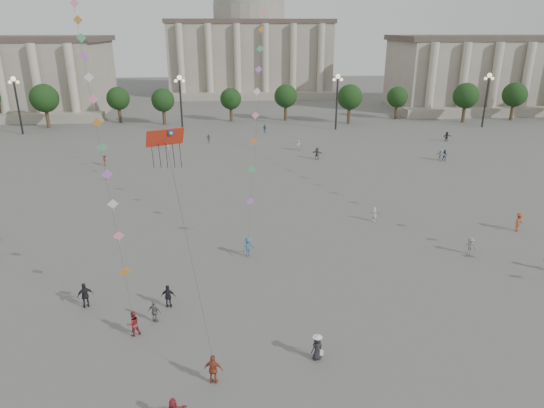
{
  "coord_description": "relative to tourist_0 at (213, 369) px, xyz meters",
  "views": [
    {
      "loc": [
        -4.62,
        -23.96,
        19.1
      ],
      "look_at": [
        -1.95,
        12.0,
        5.89
      ],
      "focal_mm": 32.0,
      "sensor_mm": 36.0,
      "label": 1
    }
  ],
  "objects": [
    {
      "name": "person_crowd_9",
      "position": [
        38.8,
        59.45,
        -0.07
      ],
      "size": [
        1.65,
        0.77,
        1.71
      ],
      "primitive_type": "imported",
      "rotation": [
        0.0,
        0.0,
        0.17
      ],
      "color": "black",
      "rests_on": "ground"
    },
    {
      "name": "person_crowd_12",
      "position": [
        13.88,
        48.82,
        0.01
      ],
      "size": [
        1.78,
        1.35,
        1.87
      ],
      "primitive_type": "imported",
      "rotation": [
        0.0,
        0.0,
        2.62
      ],
      "color": "#57585C",
      "rests_on": "ground"
    },
    {
      "name": "person_crowd_7",
      "position": [
        32.39,
        46.58,
        -0.05
      ],
      "size": [
        1.49,
        1.53,
        1.75
      ],
      "primitive_type": "imported",
      "rotation": [
        0.0,
        0.0,
        2.33
      ],
      "color": "beige",
      "rests_on": "ground"
    },
    {
      "name": "person_crowd_0",
      "position": [
        7.07,
        69.32,
        -0.13
      ],
      "size": [
        0.95,
        0.91,
        1.59
      ],
      "primitive_type": "imported",
      "rotation": [
        0.0,
        0.0,
        0.74
      ],
      "color": "#344A76",
      "rests_on": "ground"
    },
    {
      "name": "kite_flyer_0",
      "position": [
        -5.4,
        4.99,
        -0.05
      ],
      "size": [
        1.05,
        0.97,
        1.74
      ],
      "primitive_type": "imported",
      "rotation": [
        0.0,
        0.0,
        3.6
      ],
      "color": "maroon",
      "rests_on": "ground"
    },
    {
      "name": "tourist_3",
      "position": [
        -4.25,
        6.44,
        -0.13
      ],
      "size": [
        1.01,
        0.73,
        1.6
      ],
      "primitive_type": "imported",
      "rotation": [
        0.0,
        0.0,
        2.73
      ],
      "color": "slate",
      "rests_on": "ground"
    },
    {
      "name": "lamp_post_mid_west",
      "position": [
        -8.74,
        71.32,
        6.43
      ],
      "size": [
        2.0,
        0.9,
        10.65
      ],
      "color": "#262628",
      "rests_on": "ground"
    },
    {
      "name": "hat_person",
      "position": [
        6.2,
        1.66,
        -0.07
      ],
      "size": [
        0.94,
        0.84,
        1.69
      ],
      "color": "black",
      "rests_on": "ground"
    },
    {
      "name": "lamp_post_mid_east",
      "position": [
        21.26,
        71.32,
        6.43
      ],
      "size": [
        2.0,
        0.9,
        10.65
      ],
      "color": "#262628",
      "rests_on": "ground"
    },
    {
      "name": "lamp_post_far_east",
      "position": [
        51.26,
        71.32,
        6.43
      ],
      "size": [
        2.0,
        0.9,
        10.65
      ],
      "color": "#262628",
      "rests_on": "ground"
    },
    {
      "name": "tourist_1",
      "position": [
        -3.55,
        8.26,
        -0.04
      ],
      "size": [
        1.08,
        0.55,
        1.77
      ],
      "primitive_type": "imported",
      "rotation": [
        0.0,
        0.0,
        3.03
      ],
      "color": "black",
      "rests_on": "ground"
    },
    {
      "name": "person_crowd_8",
      "position": [
        29.29,
        19.75,
        0.04
      ],
      "size": [
        1.44,
        1.3,
        1.94
      ],
      "primitive_type": "imported",
      "rotation": [
        0.0,
        0.0,
        0.6
      ],
      "color": "#984329",
      "rests_on": "ground"
    },
    {
      "name": "dragon_kite",
      "position": [
        -2.43,
        5.06,
        11.48
      ],
      "size": [
        2.34,
        3.27,
        12.86
      ],
      "color": "#A92512",
      "rests_on": "ground"
    },
    {
      "name": "hall_central",
      "position": [
        6.26,
        130.54,
        13.31
      ],
      "size": [
        48.3,
        34.3,
        35.5
      ],
      "color": "gray",
      "rests_on": "ground"
    },
    {
      "name": "person_crowd_18",
      "position": [
        33.01,
        46.54,
        -0.08
      ],
      "size": [
        1.04,
        1.01,
        1.68
      ],
      "primitive_type": "imported",
      "rotation": [
        0.0,
        0.0,
        5.6
      ],
      "color": "#314B70",
      "rests_on": "ground"
    },
    {
      "name": "lamp_post_far_west",
      "position": [
        -38.74,
        71.32,
        6.43
      ],
      "size": [
        2.0,
        0.9,
        10.65
      ],
      "color": "#262628",
      "rests_on": "ground"
    },
    {
      "name": "person_crowd_16",
      "position": [
        -3.24,
        61.35,
        -0.14
      ],
      "size": [
        0.99,
        0.64,
        1.57
      ],
      "primitive_type": "imported",
      "rotation": [
        0.0,
        0.0,
        5.98
      ],
      "color": "slate",
      "rests_on": "ground"
    },
    {
      "name": "person_crowd_4",
      "position": [
        11.71,
        54.72,
        -0.07
      ],
      "size": [
        1.63,
        1.19,
        1.7
      ],
      "primitive_type": "imported",
      "rotation": [
        0.0,
        0.0,
        3.63
      ],
      "color": "silver",
      "rests_on": "ground"
    },
    {
      "name": "ground",
      "position": [
        6.26,
        1.32,
        -0.93
      ],
      "size": [
        360.0,
        360.0,
        0.0
      ],
      "primitive_type": "plane",
      "color": "#54524F",
      "rests_on": "ground"
    },
    {
      "name": "tourist_0",
      "position": [
        0.0,
        0.0,
        0.0
      ],
      "size": [
        1.15,
        0.66,
        1.85
      ],
      "primitive_type": "imported",
      "rotation": [
        0.0,
        0.0,
        2.94
      ],
      "color": "#964329",
      "rests_on": "ground"
    },
    {
      "name": "person_crowd_13",
      "position": [
        15.76,
        23.38,
        -0.16
      ],
      "size": [
        0.61,
        0.67,
        1.53
      ],
      "primitive_type": "imported",
      "rotation": [
        0.0,
        0.0,
        2.13
      ],
      "color": "silver",
      "rests_on": "ground"
    },
    {
      "name": "tree_row",
      "position": [
        6.26,
        79.32,
        4.47
      ],
      "size": [
        137.12,
        5.12,
        8.0
      ],
      "color": "#382A1C",
      "rests_on": "ground"
    },
    {
      "name": "person_crowd_10",
      "position": [
        -9.81,
        57.02,
        0.01
      ],
      "size": [
        0.79,
        0.81,
        1.87
      ],
      "primitive_type": "imported",
      "rotation": [
        0.0,
        0.0,
        2.29
      ],
      "color": "silver",
      "rests_on": "ground"
    },
    {
      "name": "person_crowd_6",
      "position": [
        22.12,
        15.06,
        -0.13
      ],
      "size": [
        1.16,
        0.89,
        1.59
      ],
      "primitive_type": "imported",
      "rotation": [
        0.0,
        0.0,
        5.96
      ],
      "color": "slate",
      "rests_on": "ground"
    },
    {
      "name": "person_crowd_17",
      "position": [
        -17.65,
        47.63,
        -0.14
      ],
      "size": [
        0.6,
        1.02,
        1.57
      ],
      "primitive_type": "imported",
      "rotation": [
        0.0,
        0.0,
        1.59
      ],
      "color": "maroon",
      "rests_on": "ground"
    },
    {
      "name": "tourist_4",
      "position": [
        -9.51,
        8.71,
        0.03
      ],
      "size": [
        1.21,
        0.91,
        1.91
      ],
      "primitive_type": "imported",
      "rotation": [
        0.0,
        0.0,
        3.6
      ],
      "color": "black",
      "rests_on": "ground"
    },
    {
      "name": "kite_flyer_1",
      "position": [
        2.43,
        16.06,
        -0.01
      ],
      "size": [
        1.36,
        1.22,
        1.83
      ],
      "primitive_type": "imported",
      "rotation": [
        0.0,
        0.0,
        0.59
      ],
      "color": "#385E7E",
      "rests_on": "ground"
    }
  ]
}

